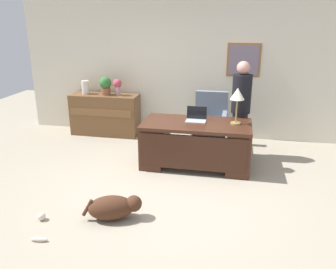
{
  "coord_description": "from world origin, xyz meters",
  "views": [
    {
      "loc": [
        0.86,
        -4.25,
        2.34
      ],
      "look_at": [
        -0.05,
        0.3,
        0.75
      ],
      "focal_mm": 37.1,
      "sensor_mm": 36.0,
      "label": 1
    }
  ],
  "objects_px": {
    "vase_empty": "(85,87)",
    "dog_toy_bone": "(39,239)",
    "credenza": "(105,114)",
    "desk_lamp": "(237,96)",
    "dog_toy_ball": "(41,217)",
    "armchair": "(210,122)",
    "person_standing": "(241,109)",
    "laptop": "(196,117)",
    "potted_plant": "(106,85)",
    "vase_with_flowers": "(117,85)",
    "desk": "(196,143)",
    "dog_lying": "(114,207)"
  },
  "relations": [
    {
      "from": "credenza",
      "to": "dog_toy_bone",
      "type": "distance_m",
      "value": 3.7
    },
    {
      "from": "vase_empty",
      "to": "dog_toy_ball",
      "type": "height_order",
      "value": "vase_empty"
    },
    {
      "from": "desk",
      "to": "person_standing",
      "type": "relative_size",
      "value": 1.04
    },
    {
      "from": "laptop",
      "to": "potted_plant",
      "type": "relative_size",
      "value": 0.89
    },
    {
      "from": "credenza",
      "to": "armchair",
      "type": "bearing_deg",
      "value": -7.63
    },
    {
      "from": "vase_empty",
      "to": "dog_toy_ball",
      "type": "xyz_separation_m",
      "value": [
        0.8,
        -3.24,
        -0.92
      ]
    },
    {
      "from": "dog_lying",
      "to": "potted_plant",
      "type": "height_order",
      "value": "potted_plant"
    },
    {
      "from": "dog_lying",
      "to": "potted_plant",
      "type": "distance_m",
      "value": 3.39
    },
    {
      "from": "dog_lying",
      "to": "vase_empty",
      "type": "bearing_deg",
      "value": 118.62
    },
    {
      "from": "desk",
      "to": "dog_toy_bone",
      "type": "relative_size",
      "value": 8.75
    },
    {
      "from": "laptop",
      "to": "vase_with_flowers",
      "type": "bearing_deg",
      "value": 146.47
    },
    {
      "from": "desk_lamp",
      "to": "potted_plant",
      "type": "relative_size",
      "value": 1.59
    },
    {
      "from": "armchair",
      "to": "laptop",
      "type": "bearing_deg",
      "value": -101.11
    },
    {
      "from": "dog_lying",
      "to": "desk",
      "type": "bearing_deg",
      "value": 66.29
    },
    {
      "from": "credenza",
      "to": "laptop",
      "type": "bearing_deg",
      "value": -29.5
    },
    {
      "from": "desk",
      "to": "dog_toy_ball",
      "type": "bearing_deg",
      "value": -129.61
    },
    {
      "from": "desk",
      "to": "armchair",
      "type": "relative_size",
      "value": 1.69
    },
    {
      "from": "dog_lying",
      "to": "dog_toy_ball",
      "type": "height_order",
      "value": "dog_lying"
    },
    {
      "from": "credenza",
      "to": "vase_empty",
      "type": "bearing_deg",
      "value": 179.81
    },
    {
      "from": "armchair",
      "to": "dog_toy_ball",
      "type": "distance_m",
      "value": 3.46
    },
    {
      "from": "vase_with_flowers",
      "to": "potted_plant",
      "type": "bearing_deg",
      "value": 180.0
    },
    {
      "from": "vase_with_flowers",
      "to": "potted_plant",
      "type": "distance_m",
      "value": 0.25
    },
    {
      "from": "vase_empty",
      "to": "dog_toy_bone",
      "type": "bearing_deg",
      "value": -74.59
    },
    {
      "from": "vase_empty",
      "to": "dog_lying",
      "type": "bearing_deg",
      "value": -61.38
    },
    {
      "from": "desk_lamp",
      "to": "dog_toy_ball",
      "type": "height_order",
      "value": "desk_lamp"
    },
    {
      "from": "dog_toy_bone",
      "to": "credenza",
      "type": "bearing_deg",
      "value": 99.48
    },
    {
      "from": "vase_with_flowers",
      "to": "vase_empty",
      "type": "distance_m",
      "value": 0.69
    },
    {
      "from": "armchair",
      "to": "dog_toy_ball",
      "type": "xyz_separation_m",
      "value": [
        -1.77,
        -2.95,
        -0.42
      ]
    },
    {
      "from": "person_standing",
      "to": "desk_lamp",
      "type": "xyz_separation_m",
      "value": [
        -0.07,
        -0.5,
        0.33
      ]
    },
    {
      "from": "desk_lamp",
      "to": "dog_toy_ball",
      "type": "distance_m",
      "value": 3.23
    },
    {
      "from": "credenza",
      "to": "desk_lamp",
      "type": "bearing_deg",
      "value": -24.25
    },
    {
      "from": "vase_with_flowers",
      "to": "potted_plant",
      "type": "xyz_separation_m",
      "value": [
        -0.25,
        0.0,
        -0.01
      ]
    },
    {
      "from": "armchair",
      "to": "desk",
      "type": "bearing_deg",
      "value": -98.43
    },
    {
      "from": "laptop",
      "to": "desk_lamp",
      "type": "bearing_deg",
      "value": -4.65
    },
    {
      "from": "laptop",
      "to": "vase_with_flowers",
      "type": "xyz_separation_m",
      "value": [
        -1.72,
        1.14,
        0.25
      ]
    },
    {
      "from": "desk",
      "to": "potted_plant",
      "type": "bearing_deg",
      "value": 147.32
    },
    {
      "from": "credenza",
      "to": "potted_plant",
      "type": "distance_m",
      "value": 0.62
    },
    {
      "from": "dog_lying",
      "to": "laptop",
      "type": "xyz_separation_m",
      "value": [
        0.75,
        1.89,
        0.63
      ]
    },
    {
      "from": "credenza",
      "to": "armchair",
      "type": "relative_size",
      "value": 1.36
    },
    {
      "from": "laptop",
      "to": "vase_with_flowers",
      "type": "distance_m",
      "value": 2.08
    },
    {
      "from": "laptop",
      "to": "desk_lamp",
      "type": "distance_m",
      "value": 0.74
    },
    {
      "from": "potted_plant",
      "to": "desk",
      "type": "bearing_deg",
      "value": -32.68
    },
    {
      "from": "person_standing",
      "to": "vase_empty",
      "type": "height_order",
      "value": "person_standing"
    },
    {
      "from": "laptop",
      "to": "vase_with_flowers",
      "type": "relative_size",
      "value": 0.98
    },
    {
      "from": "laptop",
      "to": "potted_plant",
      "type": "distance_m",
      "value": 2.29
    },
    {
      "from": "credenza",
      "to": "vase_empty",
      "type": "height_order",
      "value": "vase_empty"
    },
    {
      "from": "credenza",
      "to": "laptop",
      "type": "distance_m",
      "value": 2.34
    },
    {
      "from": "vase_empty",
      "to": "dog_toy_ball",
      "type": "distance_m",
      "value": 3.46
    },
    {
      "from": "credenza",
      "to": "desk_lamp",
      "type": "relative_size",
      "value": 2.41
    },
    {
      "from": "dog_toy_ball",
      "to": "armchair",
      "type": "bearing_deg",
      "value": 59.01
    }
  ]
}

